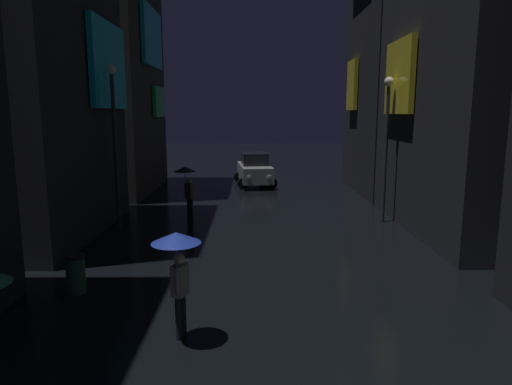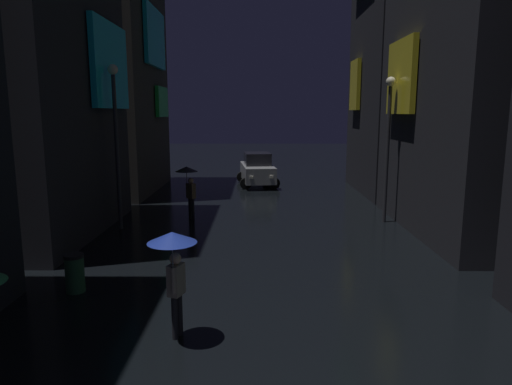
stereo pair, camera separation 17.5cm
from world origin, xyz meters
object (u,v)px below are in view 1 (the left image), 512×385
at_px(pedestrian_far_right_blue, 177,255).
at_px(trash_bin, 76,274).
at_px(pedestrian_foreground_right_black, 187,178).
at_px(car_distant, 255,170).
at_px(streetlamp_left_far, 114,129).
at_px(streetlamp_right_far, 387,133).

relative_size(pedestrian_far_right_blue, trash_bin, 2.28).
relative_size(pedestrian_foreground_right_black, trash_bin, 2.28).
height_order(car_distant, streetlamp_left_far, streetlamp_left_far).
bearing_deg(pedestrian_foreground_right_black, streetlamp_left_far, -144.21).
height_order(pedestrian_far_right_blue, streetlamp_right_far, streetlamp_right_far).
xyz_separation_m(streetlamp_left_far, trash_bin, (0.70, -5.99, -3.18)).
relative_size(streetlamp_left_far, trash_bin, 6.33).
bearing_deg(car_distant, streetlamp_right_far, -61.25).
bearing_deg(trash_bin, streetlamp_left_far, 96.67).
bearing_deg(streetlamp_left_far, pedestrian_foreground_right_black, 35.79).
distance_m(pedestrian_foreground_right_black, trash_bin, 7.87).
relative_size(pedestrian_foreground_right_black, car_distant, 0.49).
height_order(car_distant, trash_bin, car_distant).
bearing_deg(pedestrian_far_right_blue, car_distant, 85.41).
xyz_separation_m(pedestrian_foreground_right_black, streetlamp_left_far, (-2.27, -1.63, 1.98)).
height_order(pedestrian_far_right_blue, pedestrian_foreground_right_black, same).
height_order(pedestrian_foreground_right_black, streetlamp_right_far, streetlamp_right_far).
bearing_deg(streetlamp_right_far, streetlamp_left_far, -173.62).
relative_size(pedestrian_far_right_blue, streetlamp_right_far, 0.38).
height_order(streetlamp_right_far, streetlamp_left_far, streetlamp_left_far).
relative_size(car_distant, streetlamp_left_far, 0.73).
xyz_separation_m(pedestrian_foreground_right_black, car_distant, (2.74, 8.58, -0.74)).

